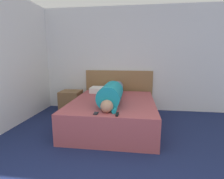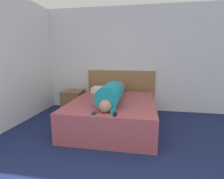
{
  "view_description": "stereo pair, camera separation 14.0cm",
  "coord_description": "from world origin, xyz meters",
  "px_view_note": "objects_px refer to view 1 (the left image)",
  "views": [
    {
      "loc": [
        0.31,
        -0.6,
        1.39
      ],
      "look_at": [
        -0.13,
        2.59,
        0.77
      ],
      "focal_mm": 28.0,
      "sensor_mm": 36.0,
      "label": 1
    },
    {
      "loc": [
        0.45,
        -0.58,
        1.39
      ],
      "look_at": [
        -0.13,
        2.59,
        0.77
      ],
      "focal_mm": 28.0,
      "sensor_mm": 36.0,
      "label": 2
    }
  ],
  "objects_px": {
    "pillow_near_headboard": "(104,90)",
    "tv_remote": "(117,114)",
    "nightstand": "(71,102)",
    "bed": "(113,113)",
    "person_lying": "(113,93)",
    "cell_phone": "(96,113)"
  },
  "relations": [
    {
      "from": "tv_remote",
      "to": "cell_phone",
      "type": "bearing_deg",
      "value": 176.98
    },
    {
      "from": "nightstand",
      "to": "tv_remote",
      "type": "relative_size",
      "value": 3.59
    },
    {
      "from": "pillow_near_headboard",
      "to": "cell_phone",
      "type": "height_order",
      "value": "pillow_near_headboard"
    },
    {
      "from": "person_lying",
      "to": "tv_remote",
      "type": "xyz_separation_m",
      "value": [
        0.17,
        -0.78,
        -0.16
      ]
    },
    {
      "from": "tv_remote",
      "to": "cell_phone",
      "type": "height_order",
      "value": "tv_remote"
    },
    {
      "from": "nightstand",
      "to": "tv_remote",
      "type": "bearing_deg",
      "value": -49.99
    },
    {
      "from": "pillow_near_headboard",
      "to": "tv_remote",
      "type": "height_order",
      "value": "pillow_near_headboard"
    },
    {
      "from": "person_lying",
      "to": "bed",
      "type": "bearing_deg",
      "value": 91.73
    },
    {
      "from": "bed",
      "to": "person_lying",
      "type": "relative_size",
      "value": 1.1
    },
    {
      "from": "pillow_near_headboard",
      "to": "cell_phone",
      "type": "distance_m",
      "value": 1.6
    },
    {
      "from": "cell_phone",
      "to": "bed",
      "type": "bearing_deg",
      "value": 79.67
    },
    {
      "from": "nightstand",
      "to": "pillow_near_headboard",
      "type": "distance_m",
      "value": 0.9
    },
    {
      "from": "person_lying",
      "to": "pillow_near_headboard",
      "type": "bearing_deg",
      "value": 111.27
    },
    {
      "from": "tv_remote",
      "to": "cell_phone",
      "type": "relative_size",
      "value": 1.15
    },
    {
      "from": "bed",
      "to": "pillow_near_headboard",
      "type": "relative_size",
      "value": 3.07
    },
    {
      "from": "bed",
      "to": "pillow_near_headboard",
      "type": "distance_m",
      "value": 0.88
    },
    {
      "from": "person_lying",
      "to": "cell_phone",
      "type": "height_order",
      "value": "person_lying"
    },
    {
      "from": "person_lying",
      "to": "pillow_near_headboard",
      "type": "height_order",
      "value": "person_lying"
    },
    {
      "from": "bed",
      "to": "pillow_near_headboard",
      "type": "bearing_deg",
      "value": 113.14
    },
    {
      "from": "nightstand",
      "to": "person_lying",
      "type": "bearing_deg",
      "value": -34.88
    },
    {
      "from": "bed",
      "to": "nightstand",
      "type": "distance_m",
      "value": 1.37
    },
    {
      "from": "person_lying",
      "to": "tv_remote",
      "type": "height_order",
      "value": "person_lying"
    }
  ]
}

